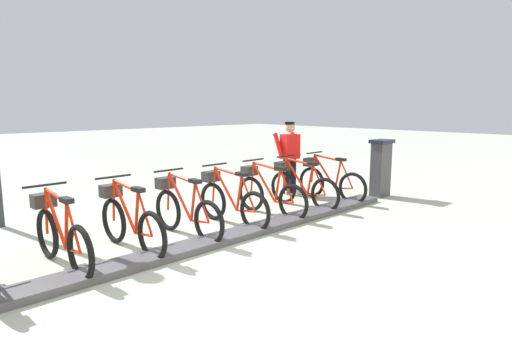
# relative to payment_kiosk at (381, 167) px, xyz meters

# --- Properties ---
(ground_plane) EXTENTS (60.00, 60.00, 0.00)m
(ground_plane) POSITION_rel_payment_kiosk_xyz_m (-0.05, 5.09, -0.67)
(ground_plane) COLOR #A5B19E
(dock_rail_base) EXTENTS (0.44, 9.10, 0.10)m
(dock_rail_base) POSITION_rel_payment_kiosk_xyz_m (-0.05, 5.09, -0.62)
(dock_rail_base) COLOR #47474C
(dock_rail_base) RESTS_ON ground
(payment_kiosk) EXTENTS (0.36, 0.52, 1.28)m
(payment_kiosk) POSITION_rel_payment_kiosk_xyz_m (0.00, 0.00, 0.00)
(payment_kiosk) COLOR #38383D
(payment_kiosk) RESTS_ON ground
(bike_docked_0) EXTENTS (1.72, 0.54, 1.02)m
(bike_docked_0) POSITION_rel_payment_kiosk_xyz_m (0.57, 1.14, -0.24)
(bike_docked_0) COLOR black
(bike_docked_0) RESTS_ON ground
(bike_docked_1) EXTENTS (1.72, 0.54, 1.02)m
(bike_docked_1) POSITION_rel_payment_kiosk_xyz_m (0.57, 2.06, -0.24)
(bike_docked_1) COLOR black
(bike_docked_1) RESTS_ON ground
(bike_docked_2) EXTENTS (1.72, 0.54, 1.02)m
(bike_docked_2) POSITION_rel_payment_kiosk_xyz_m (0.57, 2.99, -0.24)
(bike_docked_2) COLOR black
(bike_docked_2) RESTS_ON ground
(bike_docked_3) EXTENTS (1.72, 0.54, 1.02)m
(bike_docked_3) POSITION_rel_payment_kiosk_xyz_m (0.57, 3.91, -0.24)
(bike_docked_3) COLOR black
(bike_docked_3) RESTS_ON ground
(bike_docked_4) EXTENTS (1.72, 0.54, 1.02)m
(bike_docked_4) POSITION_rel_payment_kiosk_xyz_m (0.57, 4.83, -0.24)
(bike_docked_4) COLOR black
(bike_docked_4) RESTS_ON ground
(bike_docked_5) EXTENTS (1.72, 0.54, 1.02)m
(bike_docked_5) POSITION_rel_payment_kiosk_xyz_m (0.57, 5.75, -0.24)
(bike_docked_5) COLOR black
(bike_docked_5) RESTS_ON ground
(bike_docked_6) EXTENTS (1.72, 0.54, 1.02)m
(bike_docked_6) POSITION_rel_payment_kiosk_xyz_m (0.57, 6.68, -0.24)
(bike_docked_6) COLOR black
(bike_docked_6) RESTS_ON ground
(worker_near_rack) EXTENTS (0.51, 0.66, 1.66)m
(worker_near_rack) POSITION_rel_payment_kiosk_xyz_m (1.58, 1.28, 0.24)
(worker_near_rack) COLOR white
(worker_near_rack) RESTS_ON ground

